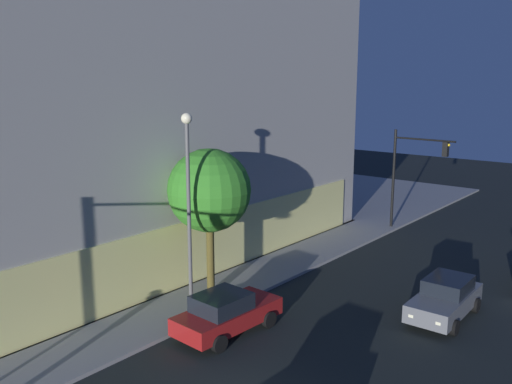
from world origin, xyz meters
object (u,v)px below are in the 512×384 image
traffic_light_far_corner (411,165)px  sidewalk_tree (209,191)px  street_lamp_sidewalk (188,192)px  car_red (226,313)px  car_grey (445,298)px  modern_building (45,89)px

traffic_light_far_corner → sidewalk_tree: (-16.12, 2.45, 0.51)m
street_lamp_sidewalk → car_red: street_lamp_sidewalk is taller
street_lamp_sidewalk → sidewalk_tree: (2.21, 0.99, -0.42)m
traffic_light_far_corner → street_lamp_sidewalk: bearing=175.4°
traffic_light_far_corner → car_red: size_ratio=1.43×
traffic_light_far_corner → street_lamp_sidewalk: (-18.34, 1.47, 0.93)m
car_grey → traffic_light_far_corner: bearing=30.4°
traffic_light_far_corner → car_grey: 13.86m
traffic_light_far_corner → car_red: bearing=-178.0°
modern_building → sidewalk_tree: modern_building is taller
sidewalk_tree → car_red: sidewalk_tree is taller
modern_building → car_red: 21.53m
traffic_light_far_corner → modern_building: bearing=127.5°
car_red → modern_building: bearing=78.0°
street_lamp_sidewalk → car_grey: size_ratio=1.87×
traffic_light_far_corner → car_grey: (-11.54, -6.78, -3.62)m
modern_building → sidewalk_tree: size_ratio=4.42×
modern_building → traffic_light_far_corner: (14.35, -18.71, -4.82)m
street_lamp_sidewalk → sidewalk_tree: street_lamp_sidewalk is taller
sidewalk_tree → car_grey: size_ratio=1.50×
modern_building → car_grey: modern_building is taller
sidewalk_tree → car_red: size_ratio=1.47×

